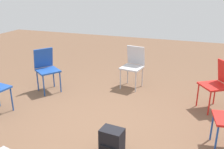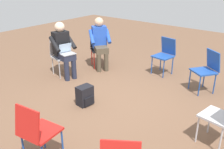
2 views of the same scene
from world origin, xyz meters
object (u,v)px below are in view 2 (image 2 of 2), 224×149
(chair_southeast, at_px, (99,47))
(chair_east, at_px, (60,54))
(chair_southwest, at_px, (207,68))
(person_with_laptop, at_px, (63,47))
(chair_south, at_px, (165,53))
(chair_north, at_px, (36,130))
(chair_west, at_px, (223,115))
(backpack_near_laptop_user, at_px, (85,97))
(person_in_blue, at_px, (100,41))

(chair_southeast, bearing_deg, chair_east, 19.45)
(chair_east, distance_m, chair_southwest, 3.20)
(chair_east, xyz_separation_m, person_with_laptop, (-0.17, 0.04, 0.20))
(chair_south, bearing_deg, person_with_laptop, 51.58)
(chair_south, xyz_separation_m, person_with_laptop, (1.70, 1.58, 0.20))
(chair_southeast, xyz_separation_m, chair_north, (-1.77, 3.13, 0.00))
(chair_west, xyz_separation_m, chair_east, (3.73, -0.36, 0.00))
(chair_southeast, distance_m, chair_south, 1.65)
(backpack_near_laptop_user, bearing_deg, chair_north, 113.18)
(chair_north, relative_size, person_in_blue, 0.69)
(chair_north, xyz_separation_m, chair_east, (2.08, -2.14, 0.00))
(chair_southeast, relative_size, chair_north, 1.00)
(person_in_blue, bearing_deg, chair_southeast, -90.00)
(chair_southeast, bearing_deg, chair_north, 66.40)
(person_with_laptop, bearing_deg, chair_north, 55.12)
(chair_southeast, bearing_deg, person_with_laptop, 28.87)
(backpack_near_laptop_user, bearing_deg, chair_west, -171.38)
(chair_southwest, bearing_deg, chair_east, 57.49)
(chair_west, height_order, person_with_laptop, person_with_laptop)
(chair_south, height_order, person_in_blue, person_in_blue)
(chair_southeast, distance_m, person_in_blue, 0.26)
(chair_north, height_order, chair_east, same)
(person_with_laptop, bearing_deg, backpack_near_laptop_user, 75.66)
(chair_north, relative_size, chair_west, 1.00)
(chair_southeast, height_order, chair_east, same)
(chair_east, bearing_deg, chair_southwest, 125.11)
(chair_southeast, relative_size, chair_east, 1.00)
(person_with_laptop, height_order, person_in_blue, same)
(chair_north, height_order, chair_southwest, same)
(chair_north, height_order, person_in_blue, person_in_blue)
(chair_east, distance_m, person_in_blue, 1.01)
(person_with_laptop, xyz_separation_m, backpack_near_laptop_user, (-1.30, 0.67, -0.53))
(chair_east, distance_m, person_with_laptop, 0.26)
(chair_north, xyz_separation_m, chair_south, (0.21, -3.69, 0.00))
(chair_southwest, bearing_deg, chair_south, 18.34)
(chair_southeast, height_order, person_with_laptop, person_with_laptop)
(chair_east, distance_m, chair_south, 2.42)
(chair_southeast, xyz_separation_m, chair_southwest, (-2.65, -0.23, 0.00))
(chair_west, distance_m, chair_south, 2.67)
(backpack_near_laptop_user, bearing_deg, person_with_laptop, -27.18)
(chair_southwest, bearing_deg, person_with_laptop, 59.32)
(chair_southeast, height_order, chair_north, same)
(chair_southeast, xyz_separation_m, chair_east, (0.31, 0.99, 0.00))
(chair_south, relative_size, person_in_blue, 0.69)
(chair_north, bearing_deg, chair_southeast, 112.16)
(chair_north, distance_m, chair_south, 3.69)
(chair_north, distance_m, chair_southwest, 3.47)
(chair_north, bearing_deg, chair_south, 85.97)
(chair_south, relative_size, backpack_near_laptop_user, 2.36)
(chair_west, relative_size, chair_southwest, 1.00)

